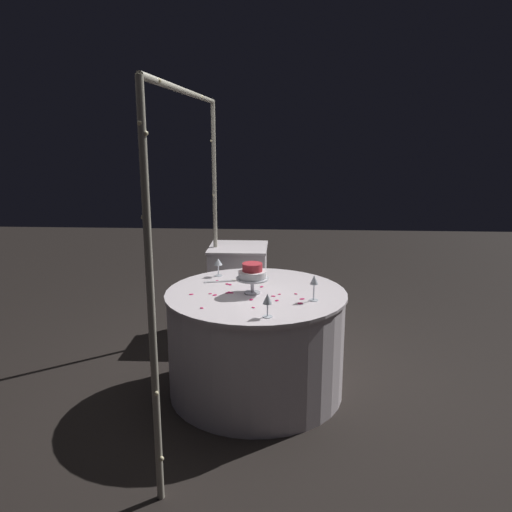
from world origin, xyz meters
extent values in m
plane|color=black|center=(0.00, 0.00, 0.00)|extent=(12.00, 12.00, 0.00)
cylinder|color=#B7B29E|center=(-1.13, 0.42, 1.02)|extent=(0.04, 0.04, 2.04)
cylinder|color=#B7B29E|center=(1.13, 0.42, 1.02)|extent=(0.04, 0.04, 2.04)
cylinder|color=#B7B29E|center=(0.00, 0.42, 2.04)|extent=(2.26, 0.04, 0.04)
sphere|color=#F9EAB2|center=(-1.13, 0.41, 1.80)|extent=(0.02, 0.02, 0.02)
sphere|color=#F9EAB2|center=(1.12, 0.43, 1.25)|extent=(0.02, 0.02, 0.02)
sphere|color=#F9EAB2|center=(-0.85, 0.41, 2.04)|extent=(0.02, 0.02, 0.02)
sphere|color=#F9EAB2|center=(-1.14, 0.43, 1.84)|extent=(0.02, 0.02, 0.02)
sphere|color=#F9EAB2|center=(1.12, 0.44, 1.71)|extent=(0.02, 0.02, 0.02)
sphere|color=#F9EAB2|center=(-0.43, 0.42, 2.04)|extent=(0.02, 0.02, 0.02)
sphere|color=#F9EAB2|center=(-1.15, 0.42, 0.59)|extent=(0.02, 0.02, 0.02)
sphere|color=#F9EAB2|center=(1.11, 0.43, 0.23)|extent=(0.02, 0.02, 0.02)
sphere|color=#F9EAB2|center=(0.00, 0.42, 2.04)|extent=(0.02, 0.02, 0.02)
sphere|color=#F9EAB2|center=(-1.13, 0.42, 0.83)|extent=(0.02, 0.02, 0.02)
sphere|color=#F9EAB2|center=(1.14, 0.42, 1.17)|extent=(0.02, 0.02, 0.02)
sphere|color=#F9EAB2|center=(0.43, 0.41, 2.04)|extent=(0.02, 0.02, 0.02)
sphere|color=#F9EAB2|center=(-1.12, 0.44, 1.44)|extent=(0.02, 0.02, 0.02)
sphere|color=#F9EAB2|center=(1.13, 0.42, 1.35)|extent=(0.02, 0.02, 0.02)
sphere|color=#F9EAB2|center=(0.84, 0.41, 2.04)|extent=(0.02, 0.02, 0.02)
sphere|color=#F9EAB2|center=(-1.14, 0.41, 0.24)|extent=(0.02, 0.02, 0.02)
sphere|color=#F9EAB2|center=(1.15, 0.44, 0.56)|extent=(0.02, 0.02, 0.02)
cylinder|color=white|center=(0.00, 0.00, 0.36)|extent=(1.21, 1.21, 0.72)
cylinder|color=white|center=(0.00, 0.00, 0.73)|extent=(1.24, 1.24, 0.02)
cube|color=white|center=(1.16, 0.22, 0.38)|extent=(0.50, 0.50, 0.77)
cube|color=white|center=(1.16, 0.22, 0.78)|extent=(0.52, 0.52, 0.02)
cylinder|color=silver|center=(-0.03, 0.02, 0.74)|extent=(0.11, 0.11, 0.01)
cylinder|color=silver|center=(-0.03, 0.02, 0.79)|extent=(0.02, 0.02, 0.09)
cylinder|color=silver|center=(-0.03, 0.02, 0.84)|extent=(0.22, 0.22, 0.01)
cylinder|color=white|center=(-0.03, 0.02, 0.87)|extent=(0.19, 0.19, 0.05)
cylinder|color=#CC333D|center=(-0.03, 0.02, 0.92)|extent=(0.13, 0.13, 0.05)
cylinder|color=silver|center=(-0.16, -0.38, 0.74)|extent=(0.06, 0.06, 0.00)
cylinder|color=silver|center=(-0.16, -0.38, 0.79)|extent=(0.01, 0.01, 0.11)
cone|color=silver|center=(-0.16, -0.38, 0.88)|extent=(0.05, 0.05, 0.06)
cylinder|color=silver|center=(0.38, 0.30, 0.74)|extent=(0.06, 0.06, 0.00)
cylinder|color=silver|center=(0.38, 0.30, 0.78)|extent=(0.01, 0.01, 0.08)
cone|color=silver|center=(0.38, 0.30, 0.85)|extent=(0.06, 0.06, 0.05)
cylinder|color=silver|center=(-0.47, -0.09, 0.74)|extent=(0.06, 0.06, 0.00)
cylinder|color=silver|center=(-0.47, -0.09, 0.78)|extent=(0.01, 0.01, 0.08)
cone|color=silver|center=(-0.47, -0.09, 0.85)|extent=(0.06, 0.06, 0.06)
cube|color=silver|center=(0.22, 0.28, 0.74)|extent=(0.08, 0.22, 0.01)
cube|color=white|center=(0.26, 0.14, 0.74)|extent=(0.04, 0.09, 0.01)
ellipsoid|color=#C61951|center=(-0.02, 0.18, 0.74)|extent=(0.03, 0.03, 0.00)
ellipsoid|color=#C61951|center=(0.16, 0.19, 0.74)|extent=(0.04, 0.04, 0.00)
ellipsoid|color=#C61951|center=(-0.08, 0.43, 0.74)|extent=(0.04, 0.04, 0.00)
ellipsoid|color=#C61951|center=(-0.06, 0.31, 0.74)|extent=(0.02, 0.03, 0.00)
ellipsoid|color=#C61951|center=(-0.04, -0.16, 0.74)|extent=(0.03, 0.03, 0.00)
ellipsoid|color=#C61951|center=(-0.17, 0.02, 0.74)|extent=(0.04, 0.03, 0.00)
ellipsoid|color=#C61951|center=(0.12, -0.03, 0.74)|extent=(0.04, 0.03, 0.00)
ellipsoid|color=#C61951|center=(0.24, 0.30, 0.74)|extent=(0.03, 0.03, 0.00)
ellipsoid|color=#C61951|center=(-0.03, 0.17, 0.74)|extent=(0.03, 0.03, 0.00)
ellipsoid|color=#C61951|center=(-0.09, -0.12, 0.74)|extent=(0.02, 0.03, 0.00)
ellipsoid|color=#C61951|center=(-0.08, 0.27, 0.74)|extent=(0.04, 0.04, 0.00)
ellipsoid|color=#C61951|center=(-0.03, 0.16, 0.74)|extent=(0.02, 0.03, 0.00)
ellipsoid|color=#C61951|center=(-0.32, 0.00, 0.74)|extent=(0.03, 0.03, 0.00)
ellipsoid|color=#C61951|center=(-0.22, -0.29, 0.74)|extent=(0.04, 0.05, 0.00)
ellipsoid|color=#C61951|center=(0.17, 0.22, 0.74)|extent=(0.04, 0.04, 0.00)
ellipsoid|color=#C61951|center=(-0.18, -0.14, 0.74)|extent=(0.04, 0.03, 0.00)
ellipsoid|color=#C61951|center=(-0.03, -0.27, 0.74)|extent=(0.03, 0.03, 0.00)
ellipsoid|color=#C61951|center=(-0.13, -0.31, 0.74)|extent=(0.04, 0.04, 0.00)
ellipsoid|color=#C61951|center=(-0.03, 0.19, 0.74)|extent=(0.04, 0.04, 0.00)
ellipsoid|color=#C61951|center=(-0.34, 0.32, 0.74)|extent=(0.03, 0.03, 0.00)
camera|label=1|loc=(-3.34, -0.18, 1.82)|focal=36.23mm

